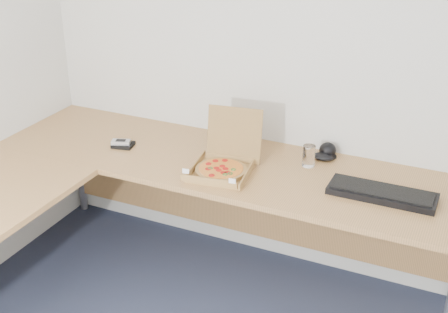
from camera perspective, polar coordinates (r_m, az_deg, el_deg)
The scene contains 9 objects.
room_shell at distance 1.60m, azimuth -4.62°, elevation -6.78°, with size 3.50×3.50×2.50m, color beige, non-canonical shape.
desk at distance 2.97m, azimuth -9.06°, elevation -3.08°, with size 2.50×2.20×0.73m.
pizza_box at distance 3.02m, azimuth -0.15°, elevation -0.91°, with size 0.28×0.33×0.29m.
drinking_glass at distance 3.11m, azimuth 7.98°, elevation 0.06°, with size 0.06×0.06×0.11m, color silver.
keyboard at distance 2.90m, azimuth 14.65°, elevation -3.40°, with size 0.49×0.18×0.03m, color black.
mouse at distance 3.20m, azimuth 9.32°, elevation -0.02°, with size 0.11×0.07×0.04m, color black.
wallet at distance 3.36m, azimuth -9.47°, elevation 1.09°, with size 0.11×0.09×0.02m, color black.
phone at distance 3.35m, azimuth -9.67°, elevation 1.35°, with size 0.10×0.05×0.02m, color #B2B5BA.
dome_speaker at distance 3.23m, azimuth 9.73°, elevation 0.67°, with size 0.10×0.10×0.09m, color black.
Camera 1 is at (0.68, -1.17, 2.10)m, focal length 48.60 mm.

